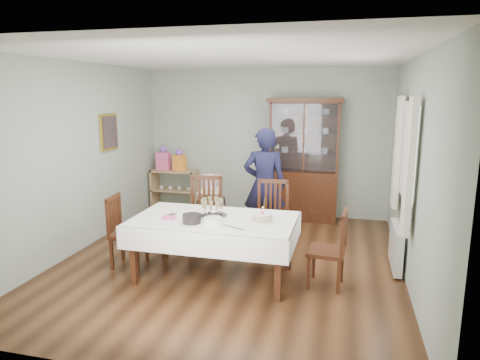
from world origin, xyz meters
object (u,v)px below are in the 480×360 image
(birthday_cake, at_px, (263,218))
(champagne_tray, at_px, (212,211))
(china_cabinet, at_px, (304,158))
(woman, at_px, (264,185))
(chair_far_left, at_px, (205,229))
(chair_end_right, at_px, (327,264))
(gift_bag_orange, at_px, (179,161))
(chair_end_left, at_px, (128,245))
(sideboard, at_px, (175,190))
(gift_bag_pink, at_px, (163,159))
(high_chair, at_px, (211,210))
(chair_far_right, at_px, (271,233))
(dining_table, at_px, (214,247))

(birthday_cake, bearing_deg, champagne_tray, 174.88)
(china_cabinet, height_order, woman, china_cabinet)
(chair_far_left, relative_size, chair_end_right, 1.14)
(champagne_tray, bearing_deg, gift_bag_orange, 119.22)
(china_cabinet, distance_m, chair_end_left, 3.49)
(sideboard, distance_m, gift_bag_pink, 0.64)
(high_chair, bearing_deg, chair_end_right, -44.05)
(champagne_tray, xyz_separation_m, gift_bag_orange, (-1.52, 2.72, 0.15))
(high_chair, bearing_deg, gift_bag_pink, 134.78)
(china_cabinet, height_order, chair_far_right, china_cabinet)
(sideboard, height_order, gift_bag_pink, gift_bag_pink)
(woman, height_order, birthday_cake, woman)
(gift_bag_orange, bearing_deg, woman, -34.72)
(chair_far_left, distance_m, chair_far_right, 0.96)
(sideboard, xyz_separation_m, champagne_tray, (1.65, -2.74, 0.43))
(china_cabinet, bearing_deg, chair_end_left, -126.82)
(birthday_cake, bearing_deg, chair_end_left, 178.00)
(dining_table, bearing_deg, sideboard, 121.09)
(woman, height_order, gift_bag_orange, woman)
(chair_end_right, bearing_deg, chair_far_left, -108.30)
(sideboard, distance_m, chair_far_left, 2.33)
(chair_end_left, xyz_separation_m, birthday_cake, (1.83, -0.06, 0.53))
(chair_end_left, distance_m, gift_bag_orange, 2.83)
(high_chair, bearing_deg, champagne_tray, -76.50)
(china_cabinet, distance_m, high_chair, 1.93)
(birthday_cake, xyz_separation_m, gift_bag_orange, (-2.17, 2.78, 0.18))
(gift_bag_pink, distance_m, gift_bag_orange, 0.33)
(sideboard, distance_m, gift_bag_orange, 0.60)
(woman, bearing_deg, high_chair, -21.90)
(dining_table, relative_size, champagne_tray, 5.35)
(champagne_tray, bearing_deg, sideboard, 121.00)
(woman, distance_m, champagne_tray, 1.45)
(chair_far_right, bearing_deg, china_cabinet, 78.36)
(sideboard, relative_size, chair_far_left, 0.85)
(dining_table, xyz_separation_m, china_cabinet, (0.81, 2.78, 0.74))
(china_cabinet, distance_m, chair_far_right, 2.04)
(chair_end_right, distance_m, gift_bag_orange, 4.06)
(chair_far_right, xyz_separation_m, gift_bag_pink, (-2.45, 1.85, 0.70))
(chair_end_left, relative_size, gift_bag_orange, 2.26)
(high_chair, distance_m, champagne_tray, 1.75)
(chair_far_left, bearing_deg, woman, 27.33)
(gift_bag_orange, bearing_deg, champagne_tray, -60.78)
(gift_bag_pink, bearing_deg, champagne_tray, -55.72)
(sideboard, xyz_separation_m, woman, (2.04, -1.35, 0.48))
(dining_table, relative_size, chair_end_left, 2.12)
(high_chair, relative_size, birthday_cake, 3.64)
(gift_bag_pink, bearing_deg, sideboard, 5.49)
(china_cabinet, xyz_separation_m, chair_end_left, (-2.03, -2.72, -0.84))
(champagne_tray, bearing_deg, chair_end_left, 179.71)
(chair_far_left, bearing_deg, chair_end_right, -34.70)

